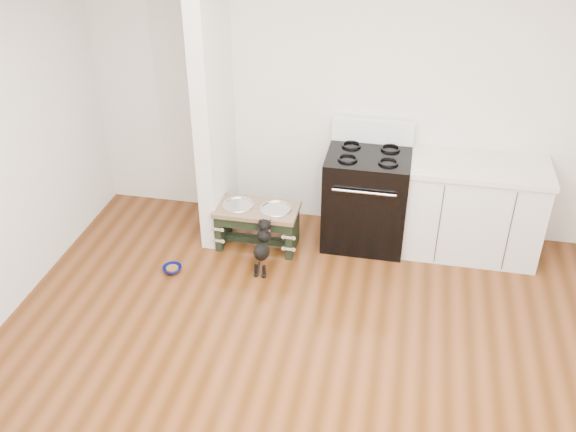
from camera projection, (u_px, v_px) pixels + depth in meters
The scene contains 8 objects.
ground at pixel (296, 402), 4.52m from camera, with size 5.00×5.00×0.00m, color #48250D.
room_shell at pixel (298, 205), 3.67m from camera, with size 5.00×5.00×5.00m.
partition_wall at pixel (213, 100), 5.76m from camera, with size 0.15×0.80×2.70m, color silver.
oven_range at pixel (366, 197), 6.02m from camera, with size 0.76×0.69×1.14m.
cabinet_run at pixel (473, 209), 5.88m from camera, with size 1.24×0.64×0.91m.
dog_feeder at pixel (257, 219), 6.02m from camera, with size 0.77×0.41×0.44m.
puppy at pixel (263, 245), 5.72m from camera, with size 0.14×0.40×0.47m.
floor_bowl at pixel (172, 269), 5.81m from camera, with size 0.19×0.19×0.05m.
Camera 1 is at (0.58, -3.10, 3.50)m, focal length 40.00 mm.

